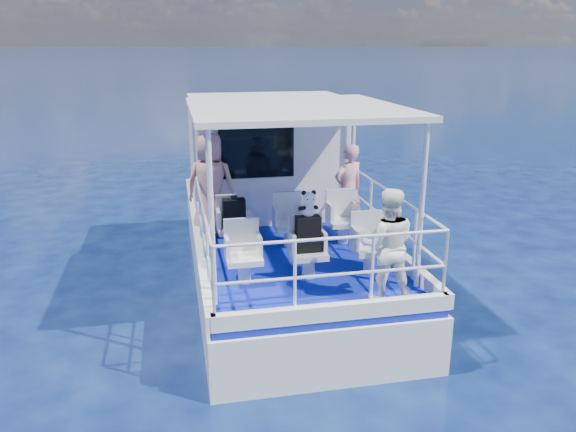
% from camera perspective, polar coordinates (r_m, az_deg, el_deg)
% --- Properties ---
extents(ground, '(2000.00, 2000.00, 0.00)m').
position_cam_1_polar(ground, '(9.26, 0.39, -8.69)').
color(ground, '#071239').
rests_on(ground, ground).
extents(hull, '(3.00, 7.00, 1.60)m').
position_cam_1_polar(hull, '(10.15, -0.79, -6.29)').
color(hull, white).
rests_on(hull, ground).
extents(deck, '(2.90, 6.90, 0.10)m').
position_cam_1_polar(deck, '(9.85, -0.81, -1.75)').
color(deck, '#0A158D').
rests_on(deck, hull).
extents(cabin, '(2.85, 2.00, 2.20)m').
position_cam_1_polar(cabin, '(10.79, -2.14, 6.23)').
color(cabin, white).
rests_on(cabin, deck).
extents(canopy, '(3.00, 3.20, 0.08)m').
position_cam_1_polar(canopy, '(8.20, 0.73, 10.88)').
color(canopy, white).
rests_on(canopy, cabin).
extents(canopy_posts, '(2.77, 2.97, 2.20)m').
position_cam_1_polar(canopy_posts, '(8.35, 0.77, 3.03)').
color(canopy_posts, white).
rests_on(canopy_posts, deck).
extents(railings, '(2.84, 3.59, 1.00)m').
position_cam_1_polar(railings, '(8.21, 1.24, -1.57)').
color(railings, white).
rests_on(railings, deck).
extents(seat_port_fwd, '(0.48, 0.46, 0.38)m').
position_cam_1_polar(seat_port_fwd, '(8.90, -5.55, -2.27)').
color(seat_port_fwd, silver).
rests_on(seat_port_fwd, deck).
extents(seat_center_fwd, '(0.48, 0.46, 0.38)m').
position_cam_1_polar(seat_center_fwd, '(9.03, 0.14, -1.90)').
color(seat_center_fwd, silver).
rests_on(seat_center_fwd, deck).
extents(seat_stbd_fwd, '(0.48, 0.46, 0.38)m').
position_cam_1_polar(seat_stbd_fwd, '(9.24, 5.61, -1.53)').
color(seat_stbd_fwd, silver).
rests_on(seat_stbd_fwd, deck).
extents(seat_port_aft, '(0.48, 0.46, 0.38)m').
position_cam_1_polar(seat_port_aft, '(7.69, -4.48, -5.41)').
color(seat_port_aft, silver).
rests_on(seat_port_aft, deck).
extents(seat_center_aft, '(0.48, 0.46, 0.38)m').
position_cam_1_polar(seat_center_aft, '(7.84, 2.08, -4.92)').
color(seat_center_aft, silver).
rests_on(seat_center_aft, deck).
extents(seat_stbd_aft, '(0.48, 0.46, 0.38)m').
position_cam_1_polar(seat_stbd_aft, '(8.09, 8.31, -4.39)').
color(seat_stbd_aft, silver).
rests_on(seat_stbd_aft, deck).
extents(passenger_port_fwd, '(0.77, 0.65, 1.74)m').
position_cam_1_polar(passenger_port_fwd, '(9.47, -7.84, 3.13)').
color(passenger_port_fwd, tan).
rests_on(passenger_port_fwd, deck).
extents(passenger_stbd_fwd, '(0.65, 0.54, 1.54)m').
position_cam_1_polar(passenger_stbd_fwd, '(9.58, 6.15, 2.73)').
color(passenger_stbd_fwd, pink).
rests_on(passenger_stbd_fwd, deck).
extents(passenger_stbd_aft, '(0.82, 0.71, 1.46)m').
position_cam_1_polar(passenger_stbd_aft, '(7.08, 10.03, -2.94)').
color(passenger_stbd_aft, white).
rests_on(passenger_stbd_aft, deck).
extents(backpack_port, '(0.35, 0.20, 0.46)m').
position_cam_1_polar(backpack_port, '(8.73, -5.51, 0.25)').
color(backpack_port, black).
rests_on(backpack_port, seat_port_fwd).
extents(backpack_center, '(0.33, 0.19, 0.50)m').
position_cam_1_polar(backpack_center, '(7.70, 2.04, -1.84)').
color(backpack_center, black).
rests_on(backpack_center, seat_center_aft).
extents(compact_camera, '(0.10, 0.06, 0.06)m').
position_cam_1_polar(compact_camera, '(8.64, -5.50, 1.87)').
color(compact_camera, black).
rests_on(compact_camera, backpack_port).
extents(panda, '(0.23, 0.19, 0.36)m').
position_cam_1_polar(panda, '(7.59, 2.11, 1.28)').
color(panda, white).
rests_on(panda, backpack_center).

